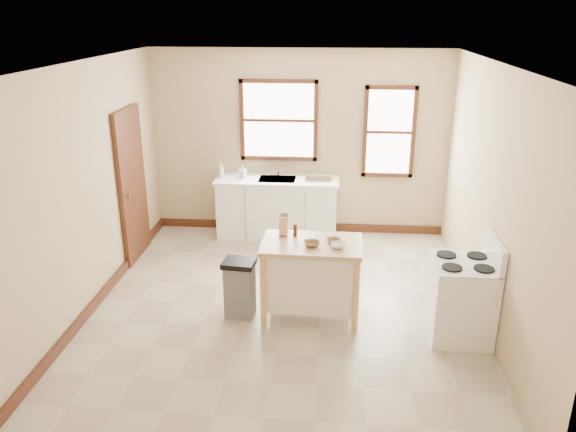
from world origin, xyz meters
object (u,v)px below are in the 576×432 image
object	(u,v)px
pepper_grinder	(295,230)
bowl_c	(338,246)
bowl_a	(312,244)
trash_bin	(240,288)
dish_rack	(319,176)
knife_block	(283,227)
soap_bottle_b	(243,172)
kitchen_island	(311,279)
gas_stove	(462,288)
soap_bottle_a	(221,170)
bowl_b	(334,241)

from	to	relation	value
pepper_grinder	bowl_c	size ratio (longest dim) A/B	0.93
bowl_a	trash_bin	xyz separation A→B (m)	(-0.81, 0.02, -0.58)
dish_rack	knife_block	xyz separation A→B (m)	(-0.33, -2.17, 0.03)
soap_bottle_b	kitchen_island	bearing A→B (deg)	-42.54
gas_stove	kitchen_island	bearing A→B (deg)	170.15
knife_block	bowl_c	xyz separation A→B (m)	(0.62, -0.31, -0.07)
soap_bottle_a	knife_block	xyz separation A→B (m)	(1.14, -2.15, -0.03)
soap_bottle_a	bowl_c	world-z (taller)	soap_bottle_a
soap_bottle_a	knife_block	bearing A→B (deg)	-74.70
dish_rack	bowl_c	size ratio (longest dim) A/B	2.57
kitchen_island	trash_bin	bearing A→B (deg)	-173.28
pepper_grinder	bowl_b	distance (m)	0.46
bowl_b	bowl_a	bearing A→B (deg)	-151.87
bowl_c	trash_bin	world-z (taller)	bowl_c
soap_bottle_b	soap_bottle_a	bearing A→B (deg)	-155.71
kitchen_island	soap_bottle_b	bearing A→B (deg)	117.38
dish_rack	pepper_grinder	distance (m)	2.21
dish_rack	pepper_grinder	bearing A→B (deg)	-114.01
gas_stove	bowl_c	bearing A→B (deg)	173.00
pepper_grinder	bowl_b	xyz separation A→B (m)	(0.44, -0.13, -0.06)
soap_bottle_a	bowl_c	bearing A→B (deg)	-67.06
pepper_grinder	bowl_a	world-z (taller)	pepper_grinder
gas_stove	knife_block	bearing A→B (deg)	166.17
bowl_c	gas_stove	bearing A→B (deg)	-7.00
dish_rack	trash_bin	xyz separation A→B (m)	(-0.80, -2.45, -0.63)
soap_bottle_a	knife_block	distance (m)	2.43
bowl_c	gas_stove	size ratio (longest dim) A/B	0.14
bowl_b	soap_bottle_b	bearing A→B (deg)	120.84
soap_bottle_a	trash_bin	distance (m)	2.61
bowl_b	gas_stove	world-z (taller)	gas_stove
bowl_b	soap_bottle_a	bearing A→B (deg)	126.57
dish_rack	bowl_b	distance (m)	2.35
bowl_a	bowl_c	distance (m)	0.29
bowl_c	gas_stove	distance (m)	1.37
soap_bottle_b	bowl_c	world-z (taller)	soap_bottle_b
soap_bottle_a	soap_bottle_b	distance (m)	0.33
trash_bin	kitchen_island	bearing A→B (deg)	10.74
bowl_a	gas_stove	xyz separation A→B (m)	(1.60, -0.19, -0.36)
soap_bottle_b	bowl_a	distance (m)	2.71
kitchen_island	bowl_a	size ratio (longest dim) A/B	5.90
knife_block	trash_bin	size ratio (longest dim) A/B	0.29
soap_bottle_b	knife_block	size ratio (longest dim) A/B	1.02
pepper_grinder	bowl_c	bearing A→B (deg)	-30.57
kitchen_island	bowl_c	world-z (taller)	bowl_c
soap_bottle_b	pepper_grinder	bearing A→B (deg)	-44.96
soap_bottle_a	soap_bottle_b	xyz separation A→B (m)	(0.33, 0.02, -0.02)
bowl_a	gas_stove	bearing A→B (deg)	-6.68
bowl_a	trash_bin	world-z (taller)	bowl_a
pepper_grinder	bowl_b	world-z (taller)	pepper_grinder
bowl_a	trash_bin	size ratio (longest dim) A/B	0.27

